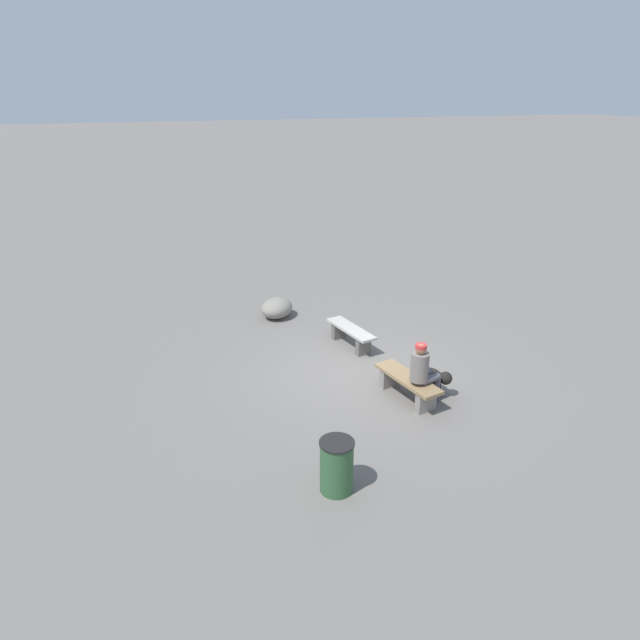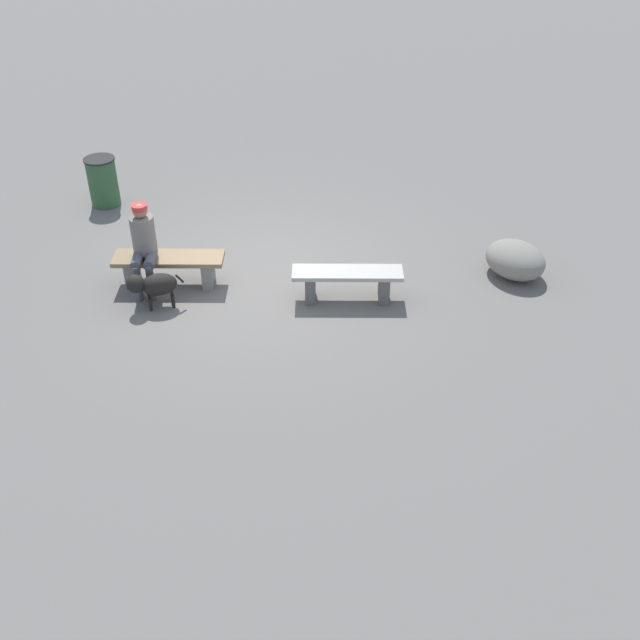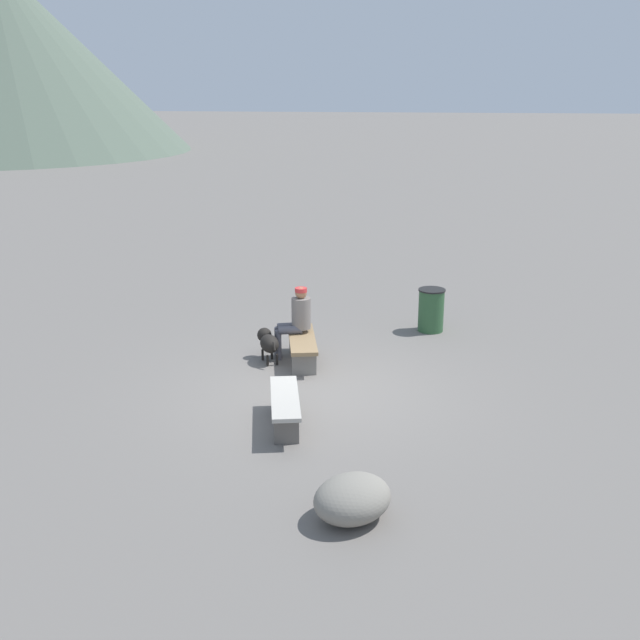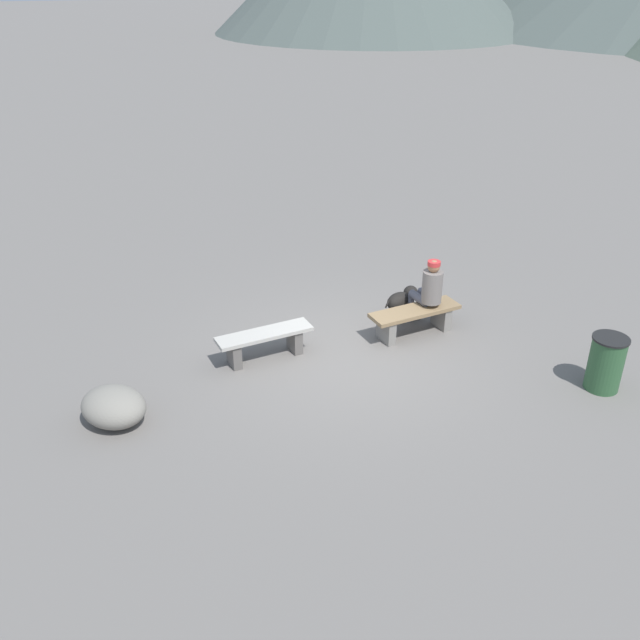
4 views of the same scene
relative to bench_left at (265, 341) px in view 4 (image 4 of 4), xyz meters
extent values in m
cube|color=slate|center=(1.34, -0.33, -0.35)|extent=(210.00, 210.00, 0.06)
cube|color=#605B56|center=(-0.52, -0.10, -0.11)|extent=(0.21, 0.37, 0.41)
cube|color=#605B56|center=(0.52, 0.10, -0.11)|extent=(0.21, 0.37, 0.41)
cube|color=#B2ADA3|center=(0.00, 0.00, 0.12)|extent=(1.61, 0.70, 0.06)
cube|color=gray|center=(2.08, 0.02, -0.12)|extent=(0.22, 0.44, 0.41)
cube|color=gray|center=(3.17, 0.24, -0.12)|extent=(0.22, 0.44, 0.41)
cube|color=#8C704C|center=(2.63, 0.13, 0.12)|extent=(1.66, 0.76, 0.07)
cylinder|color=slate|center=(2.93, 0.19, 0.51)|extent=(0.35, 0.35, 0.56)
sphere|color=#A3704C|center=(2.93, 0.19, 0.88)|extent=(0.21, 0.21, 0.21)
cylinder|color=red|center=(2.93, 0.19, 0.94)|extent=(0.22, 0.22, 0.07)
cylinder|color=#4C4C56|center=(2.97, 0.42, 0.23)|extent=(0.25, 0.45, 0.15)
cylinder|color=#4C4C56|center=(2.92, 0.62, -0.04)|extent=(0.11, 0.11, 0.55)
cylinder|color=#4C4C56|center=(2.79, 0.37, 0.23)|extent=(0.25, 0.45, 0.15)
cylinder|color=#4C4C56|center=(2.73, 0.58, -0.04)|extent=(0.11, 0.11, 0.55)
ellipsoid|color=black|center=(2.55, 0.71, 0.04)|extent=(0.59, 0.51, 0.31)
sphere|color=black|center=(2.83, 0.85, 0.10)|extent=(0.26, 0.26, 0.26)
cylinder|color=black|center=(2.66, 0.86, -0.22)|extent=(0.04, 0.04, 0.20)
cylinder|color=black|center=(2.73, 0.70, -0.22)|extent=(0.04, 0.04, 0.20)
cylinder|color=black|center=(2.37, 0.71, -0.22)|extent=(0.04, 0.04, 0.20)
cylinder|color=black|center=(2.45, 0.56, -0.22)|extent=(0.04, 0.04, 0.20)
cylinder|color=black|center=(2.29, 0.57, 0.09)|extent=(0.12, 0.08, 0.15)
cylinder|color=#2D5633|center=(4.73, -2.17, 0.10)|extent=(0.51, 0.51, 0.83)
cylinder|color=black|center=(4.73, -2.17, 0.53)|extent=(0.54, 0.54, 0.03)
ellipsoid|color=gray|center=(-2.35, -1.17, -0.06)|extent=(1.24, 1.24, 0.53)
camera|label=1|loc=(11.19, -4.71, 5.37)|focal=31.42mm
camera|label=2|loc=(-1.46, 8.97, 5.63)|focal=42.19mm
camera|label=3|loc=(-10.09, -1.74, 4.55)|focal=43.06mm
camera|label=4|loc=(-1.62, -9.47, 5.47)|focal=38.60mm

